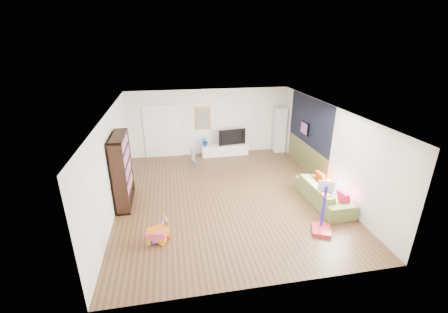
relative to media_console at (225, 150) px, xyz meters
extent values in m
cube|color=brown|center=(-0.59, -3.44, -0.22)|extent=(6.50, 7.50, 0.00)
cube|color=white|center=(-0.59, -3.44, 2.48)|extent=(6.50, 7.50, 0.00)
cube|color=silver|center=(-0.59, 0.31, 1.13)|extent=(6.50, 0.00, 2.70)
cube|color=silver|center=(-0.59, -7.19, 1.13)|extent=(6.50, 0.00, 2.70)
cube|color=white|center=(-3.84, -3.44, 1.13)|extent=(0.00, 7.50, 2.70)
cube|color=silver|center=(2.66, -3.44, 1.13)|extent=(0.00, 7.50, 2.70)
cube|color=black|center=(2.65, -2.04, 1.63)|extent=(0.01, 3.20, 1.70)
cube|color=brown|center=(2.65, -2.04, 0.28)|extent=(0.01, 3.20, 1.00)
cube|color=white|center=(-2.49, 0.27, 0.83)|extent=(1.45, 0.06, 2.10)
cube|color=gold|center=(-0.84, 0.27, 1.33)|extent=(0.62, 0.06, 0.92)
cube|color=#7F3F8C|center=(2.58, -1.84, 1.33)|extent=(0.04, 0.56, 0.46)
cube|color=white|center=(0.00, 0.00, 0.00)|extent=(1.93, 0.52, 0.45)
cube|color=silver|center=(2.38, 0.03, 0.73)|extent=(0.47, 0.47, 1.91)
cube|color=black|center=(-3.60, -3.33, 0.83)|extent=(0.38, 1.44, 2.10)
imported|color=olive|center=(2.15, -4.41, 0.09)|extent=(0.91, 2.17, 0.63)
cube|color=red|center=(1.43, -5.72, 0.44)|extent=(0.65, 0.70, 1.34)
cube|color=yellow|center=(-2.58, -5.30, 0.05)|extent=(0.44, 0.31, 0.54)
cube|color=orange|center=(-2.64, -5.30, 0.08)|extent=(0.53, 0.44, 0.61)
cube|color=#F14B6E|center=(-2.67, -5.39, 0.07)|extent=(0.49, 0.36, 0.60)
imported|color=slate|center=(-1.43, -1.05, 0.14)|extent=(0.29, 0.22, 0.73)
imported|color=black|center=(0.29, 0.05, 0.55)|extent=(1.15, 0.31, 0.66)
imported|color=navy|center=(-0.80, 0.01, 0.42)|extent=(0.42, 0.38, 0.40)
cube|color=#C11140|center=(2.37, -5.05, 0.27)|extent=(0.16, 0.41, 0.40)
cube|color=silver|center=(2.35, -4.43, 0.27)|extent=(0.13, 0.39, 0.39)
cube|color=#C52D00|center=(2.36, -3.76, 0.27)|extent=(0.15, 0.40, 0.40)
camera|label=1|loc=(-2.15, -11.52, 4.36)|focal=24.00mm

